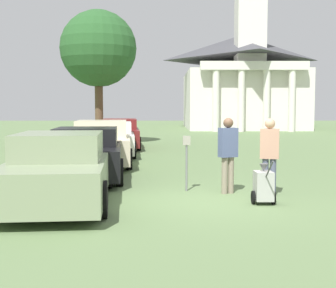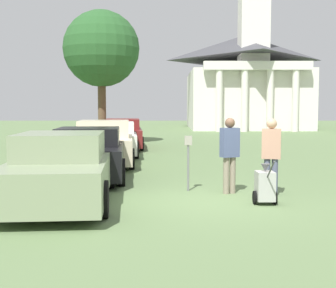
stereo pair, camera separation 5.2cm
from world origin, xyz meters
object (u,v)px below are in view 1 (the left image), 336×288
(parked_car_white, at_px, (113,139))
(parking_meter, at_px, (187,153))
(equipment_cart, at_px, (263,186))
(parked_car_cream, at_px, (102,144))
(person_worker, at_px, (228,150))
(parked_car_sage, at_px, (61,170))
(person_supervisor, at_px, (270,152))
(parked_car_black, at_px, (87,154))
(parked_car_maroon, at_px, (120,134))
(church, at_px, (241,71))

(parked_car_white, height_order, parking_meter, parked_car_white)
(equipment_cart, bearing_deg, parked_car_cream, 121.08)
(parked_car_cream, height_order, person_worker, person_worker)
(parked_car_sage, height_order, parked_car_cream, parked_car_cream)
(parking_meter, bearing_deg, person_supervisor, -19.34)
(parking_meter, relative_size, person_supervisor, 0.75)
(parked_car_black, xyz_separation_m, person_supervisor, (4.56, -2.69, 0.33))
(parked_car_cream, relative_size, parked_car_maroon, 0.93)
(parked_car_black, relative_size, person_worker, 2.73)
(parked_car_black, xyz_separation_m, parked_car_cream, (0.00, 3.19, 0.04))
(person_worker, relative_size, church, 0.07)
(parked_car_white, relative_size, person_worker, 3.03)
(parked_car_white, bearing_deg, person_worker, -72.42)
(parked_car_cream, bearing_deg, parking_meter, -67.34)
(church, bearing_deg, parked_car_maroon, -113.68)
(parked_car_maroon, height_order, person_supervisor, person_supervisor)
(parked_car_black, bearing_deg, church, 68.41)
(person_worker, bearing_deg, parked_car_black, -56.04)
(person_supervisor, bearing_deg, parked_car_black, -15.92)
(equipment_cart, relative_size, church, 0.04)
(parking_meter, height_order, person_supervisor, person_supervisor)
(parking_meter, xyz_separation_m, person_worker, (0.95, -0.35, 0.08))
(church, bearing_deg, parked_car_white, -110.80)
(parked_car_sage, xyz_separation_m, parked_car_white, (-0.00, 9.86, -0.03))
(parked_car_white, bearing_deg, church, 64.39)
(parking_meter, bearing_deg, parked_car_white, 107.64)
(parked_car_black, bearing_deg, parked_car_white, 85.19)
(parked_car_sage, relative_size, person_worker, 2.95)
(parked_car_black, relative_size, parked_car_cream, 0.97)
(parked_car_sage, height_order, church, church)
(equipment_cart, bearing_deg, church, 80.51)
(person_supervisor, bearing_deg, parking_meter, -4.80)
(parked_car_black, height_order, person_worker, person_worker)
(person_supervisor, xyz_separation_m, church, (4.97, 34.29, 4.41))
(parked_car_white, bearing_deg, parking_meter, -77.17)
(person_supervisor, bearing_deg, equipment_cart, 85.14)
(person_supervisor, bearing_deg, parked_car_sage, 22.83)
(parked_car_black, xyz_separation_m, parking_meter, (2.72, -2.04, 0.25))
(parked_car_white, xyz_separation_m, parking_meter, (2.72, -8.55, 0.27))
(parked_car_cream, bearing_deg, person_supervisor, -56.98)
(parked_car_cream, relative_size, church, 0.20)
(parked_car_sage, relative_size, equipment_cart, 5.23)
(equipment_cart, bearing_deg, person_worker, 114.69)
(parked_car_white, xyz_separation_m, equipment_cart, (4.24, -10.11, -0.27))
(parking_meter, xyz_separation_m, church, (6.82, 33.64, 4.49))
(parking_meter, bearing_deg, person_worker, -20.20)
(parked_car_sage, distance_m, parked_car_maroon, 13.22)
(person_worker, xyz_separation_m, equipment_cart, (0.58, -1.21, -0.62))
(parked_car_black, bearing_deg, parked_car_maroon, 85.19)
(parked_car_black, relative_size, church, 0.19)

